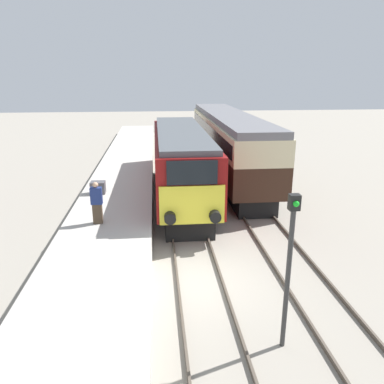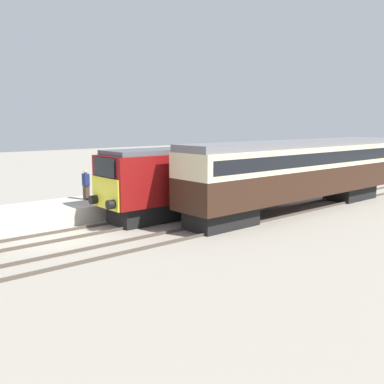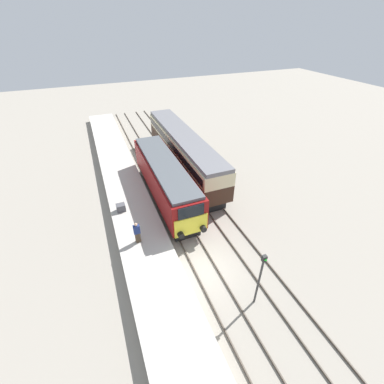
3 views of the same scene
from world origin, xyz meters
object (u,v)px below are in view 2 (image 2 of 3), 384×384
passenger_carriage (297,169)px  luggage_crate (140,186)px  locomotive (199,176)px  person_on_platform (86,185)px

passenger_carriage → luggage_crate: passenger_carriage is taller
locomotive → passenger_carriage: (3.40, 4.56, 0.39)m
locomotive → person_on_platform: bearing=-124.9°
person_on_platform → passenger_carriage: bearing=54.2°
passenger_carriage → luggage_crate: size_ratio=23.67×
person_on_platform → luggage_crate: person_on_platform is taller
locomotive → luggage_crate: size_ratio=17.87×
locomotive → luggage_crate: (-4.20, -1.29, -0.93)m
locomotive → passenger_carriage: bearing=53.3°
person_on_platform → luggage_crate: (-0.55, 3.94, -0.54)m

